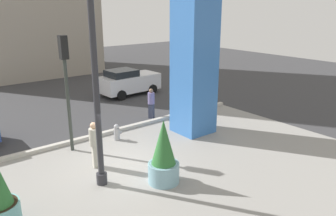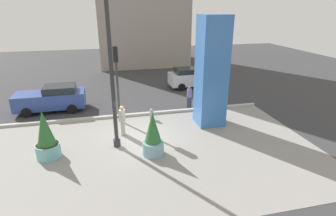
{
  "view_description": "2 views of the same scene",
  "coord_description": "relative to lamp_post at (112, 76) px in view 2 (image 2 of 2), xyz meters",
  "views": [
    {
      "loc": [
        -5.69,
        -10.11,
        5.8
      ],
      "look_at": [
        1.79,
        -0.7,
        2.09
      ],
      "focal_mm": 35.88,
      "sensor_mm": 36.0,
      "label": 1
    },
    {
      "loc": [
        -1.34,
        -13.42,
        6.89
      ],
      "look_at": [
        1.6,
        -0.71,
        1.86
      ],
      "focal_mm": 28.52,
      "sensor_mm": 36.0,
      "label": 2
    }
  ],
  "objects": [
    {
      "name": "car_curb_west",
      "position": [
        7.07,
        9.55,
        -2.88
      ],
      "size": [
        4.1,
        2.12,
        1.74
      ],
      "color": "silver",
      "rests_on": "ground_plane"
    },
    {
      "name": "pedestrian_crossing",
      "position": [
        5.35,
        4.56,
        -2.86
      ],
      "size": [
        0.48,
        0.48,
        1.62
      ],
      "color": "#33384C",
      "rests_on": "ground_plane"
    },
    {
      "name": "potted_plant_curbside",
      "position": [
        1.7,
        -1.21,
        -2.77
      ],
      "size": [
        1.06,
        1.06,
        2.25
      ],
      "color": "#7AA8B7",
      "rests_on": "ground_plane"
    },
    {
      "name": "plaza_pavement",
      "position": [
        1.16,
        -1.18,
        -3.75
      ],
      "size": [
        18.0,
        10.0,
        0.02
      ],
      "primitive_type": "cube",
      "color": "gray",
      "rests_on": "ground_plane"
    },
    {
      "name": "fire_hydrant",
      "position": [
        2.36,
        3.04,
        -3.38
      ],
      "size": [
        0.36,
        0.26,
        0.75
      ],
      "color": "#99999E",
      "rests_on": "ground_plane"
    },
    {
      "name": "pedestrian_on_sidewalk",
      "position": [
        0.41,
        1.26,
        -2.77
      ],
      "size": [
        0.42,
        0.42,
        1.76
      ],
      "color": "#B2AD9E",
      "rests_on": "ground_plane"
    },
    {
      "name": "ground_plane",
      "position": [
        1.16,
        4.82,
        -3.75
      ],
      "size": [
        60.0,
        60.0,
        0.0
      ],
      "primitive_type": "plane",
      "color": "#38383A"
    },
    {
      "name": "potted_plant_mid_plaza",
      "position": [
        -3.27,
        -0.36,
        -2.71
      ],
      "size": [
        1.14,
        1.14,
        2.42
      ],
      "color": "#6BB2B2",
      "rests_on": "ground_plane"
    },
    {
      "name": "traffic_light_corner",
      "position": [
        0.34,
        3.25,
        -0.59
      ],
      "size": [
        0.28,
        0.42,
        4.7
      ],
      "color": "#333833",
      "rests_on": "ground_plane"
    },
    {
      "name": "car_far_lane",
      "position": [
        -4.09,
        6.21,
        -2.87
      ],
      "size": [
        4.61,
        2.13,
        1.77
      ],
      "color": "#2D4793",
      "rests_on": "ground_plane"
    },
    {
      "name": "art_pillar_blue",
      "position": [
        5.75,
        1.75,
        -0.52
      ],
      "size": [
        1.58,
        1.58,
        6.46
      ],
      "primitive_type": "cube",
      "color": "#3870BC",
      "rests_on": "ground_plane"
    },
    {
      "name": "lamp_post",
      "position": [
        0.0,
        0.0,
        0.0
      ],
      "size": [
        0.44,
        0.44,
        7.68
      ],
      "color": "#2D2D33",
      "rests_on": "ground_plane"
    },
    {
      "name": "curb_strip",
      "position": [
        1.16,
        3.94,
        -3.67
      ],
      "size": [
        18.0,
        0.24,
        0.16
      ],
      "primitive_type": "cube",
      "color": "#B7B2A8",
      "rests_on": "ground_plane"
    }
  ]
}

